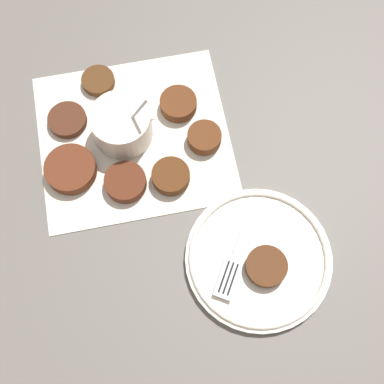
# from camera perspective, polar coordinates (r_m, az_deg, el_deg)

# --- Properties ---
(ground_plane) EXTENTS (4.00, 4.00, 0.00)m
(ground_plane) POSITION_cam_1_polar(r_m,az_deg,el_deg) (0.92, -6.22, 4.59)
(ground_plane) COLOR #605B56
(napkin) EXTENTS (0.37, 0.35, 0.00)m
(napkin) POSITION_cam_1_polar(r_m,az_deg,el_deg) (0.93, -6.50, 5.85)
(napkin) COLOR silver
(napkin) RESTS_ON ground_plane
(sauce_bowl) EXTENTS (0.11, 0.10, 0.12)m
(sauce_bowl) POSITION_cam_1_polar(r_m,az_deg,el_deg) (0.91, -7.43, 7.01)
(sauce_bowl) COLOR silver
(sauce_bowl) RESTS_ON napkin
(fritter_0) EXTENTS (0.07, 0.07, 0.01)m
(fritter_0) POSITION_cam_1_polar(r_m,az_deg,el_deg) (0.96, -13.16, 7.50)
(fritter_0) COLOR #492619
(fritter_0) RESTS_ON napkin
(fritter_1) EXTENTS (0.06, 0.06, 0.02)m
(fritter_1) POSITION_cam_1_polar(r_m,az_deg,el_deg) (0.91, 1.33, 5.83)
(fritter_1) COLOR #582F18
(fritter_1) RESTS_ON napkin
(fritter_2) EXTENTS (0.07, 0.07, 0.02)m
(fritter_2) POSITION_cam_1_polar(r_m,az_deg,el_deg) (0.89, -7.12, 1.05)
(fritter_2) COLOR #532717
(fritter_2) RESTS_ON napkin
(fritter_3) EXTENTS (0.09, 0.09, 0.02)m
(fritter_3) POSITION_cam_1_polar(r_m,az_deg,el_deg) (0.91, -12.83, 2.39)
(fritter_3) COLOR #592A18
(fritter_3) RESTS_ON napkin
(fritter_4) EXTENTS (0.06, 0.06, 0.02)m
(fritter_4) POSITION_cam_1_polar(r_m,az_deg,el_deg) (0.94, -1.47, 9.38)
(fritter_4) COLOR #582E18
(fritter_4) RESTS_ON napkin
(fritter_5) EXTENTS (0.06, 0.06, 0.01)m
(fritter_5) POSITION_cam_1_polar(r_m,az_deg,el_deg) (0.98, -9.98, 11.61)
(fritter_5) COLOR #4D2E17
(fritter_5) RESTS_ON napkin
(fritter_6) EXTENTS (0.06, 0.06, 0.02)m
(fritter_6) POSITION_cam_1_polar(r_m,az_deg,el_deg) (0.88, -2.28, 1.69)
(fritter_6) COLOR #512C15
(fritter_6) RESTS_ON napkin
(serving_plate) EXTENTS (0.23, 0.23, 0.02)m
(serving_plate) POSITION_cam_1_polar(r_m,az_deg,el_deg) (0.85, 7.11, -7.05)
(serving_plate) COLOR silver
(serving_plate) RESTS_ON ground_plane
(fritter_on_plate) EXTENTS (0.06, 0.06, 0.01)m
(fritter_on_plate) POSITION_cam_1_polar(r_m,az_deg,el_deg) (0.84, 7.94, -7.86)
(fritter_on_plate) COLOR #512D19
(fritter_on_plate) RESTS_ON serving_plate
(fork) EXTENTS (0.08, 0.17, 0.00)m
(fork) POSITION_cam_1_polar(r_m,az_deg,el_deg) (0.84, 4.63, -7.05)
(fork) COLOR silver
(fork) RESTS_ON serving_plate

